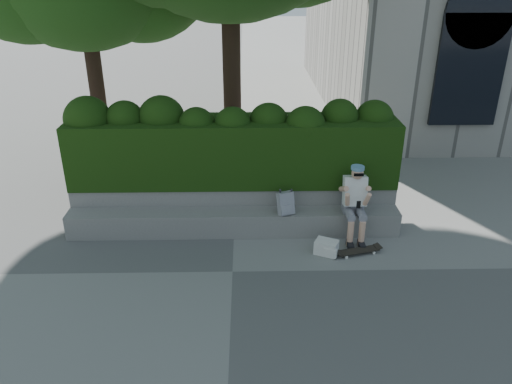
{
  "coord_description": "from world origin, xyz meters",
  "views": [
    {
      "loc": [
        0.24,
        -6.76,
        4.57
      ],
      "look_at": [
        0.4,
        1.0,
        0.95
      ],
      "focal_mm": 35.0,
      "sensor_mm": 36.0,
      "label": 1
    }
  ],
  "objects_px": {
    "skateboard": "(358,251)",
    "backpack_plaid": "(286,203)",
    "person": "(355,200)",
    "backpack_ground": "(326,247)"
  },
  "relations": [
    {
      "from": "backpack_plaid",
      "to": "backpack_ground",
      "type": "xyz_separation_m",
      "value": [
        0.66,
        -0.63,
        -0.53
      ]
    },
    {
      "from": "backpack_plaid",
      "to": "backpack_ground",
      "type": "distance_m",
      "value": 1.06
    },
    {
      "from": "backpack_ground",
      "to": "skateboard",
      "type": "bearing_deg",
      "value": 22.53
    },
    {
      "from": "person",
      "to": "backpack_ground",
      "type": "height_order",
      "value": "person"
    },
    {
      "from": "person",
      "to": "backpack_plaid",
      "type": "distance_m",
      "value": 1.22
    },
    {
      "from": "backpack_plaid",
      "to": "backpack_ground",
      "type": "bearing_deg",
      "value": -66.29
    },
    {
      "from": "skateboard",
      "to": "backpack_plaid",
      "type": "distance_m",
      "value": 1.5
    },
    {
      "from": "backpack_plaid",
      "to": "backpack_ground",
      "type": "relative_size",
      "value": 1.09
    },
    {
      "from": "person",
      "to": "backpack_plaid",
      "type": "xyz_separation_m",
      "value": [
        -1.21,
        0.08,
        -0.1
      ]
    },
    {
      "from": "person",
      "to": "backpack_ground",
      "type": "relative_size",
      "value": 3.7
    }
  ]
}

